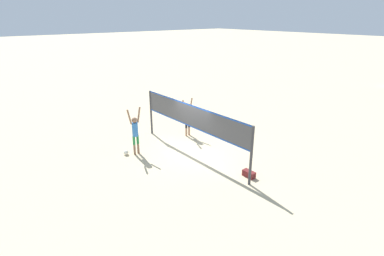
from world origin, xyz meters
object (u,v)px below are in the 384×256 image
(player_blocker, at_px, (188,117))
(gear_bag, at_px, (249,174))
(player_spiker, at_px, (135,130))
(volleyball, at_px, (126,152))
(volleyball_net, at_px, (192,120))

(player_blocker, relative_size, gear_bag, 3.85)
(gear_bag, bearing_deg, player_spiker, -153.22)
(player_blocker, relative_size, volleyball, 8.91)
(volleyball_net, distance_m, player_spiker, 2.72)
(gear_bag, bearing_deg, volleyball, -150.47)
(volleyball_net, xyz_separation_m, gear_bag, (3.14, 0.45, -1.62))
(player_spiker, xyz_separation_m, gear_bag, (4.88, 2.46, -1.09))
(player_spiker, xyz_separation_m, player_blocker, (-0.26, 3.37, -0.12))
(player_spiker, relative_size, gear_bag, 4.23)
(volleyball, bearing_deg, player_spiker, 60.90)
(player_blocker, height_order, gear_bag, player_blocker)
(gear_bag, bearing_deg, volleyball_net, -171.89)
(player_blocker, bearing_deg, player_spiker, 4.48)
(volleyball_net, relative_size, player_spiker, 3.12)
(gear_bag, bearing_deg, player_blocker, 169.94)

